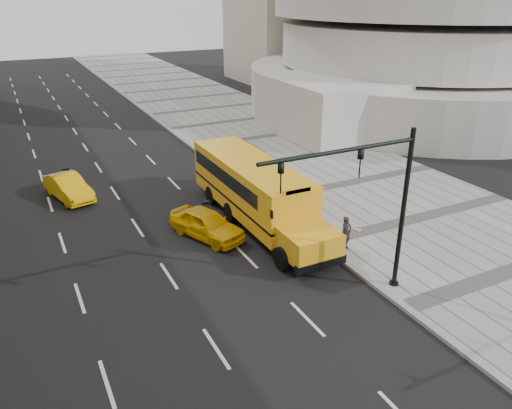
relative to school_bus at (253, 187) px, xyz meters
name	(u,v)px	position (x,y,z in m)	size (l,w,h in m)	color
ground	(157,223)	(-4.50, 1.72, -1.76)	(140.00, 140.00, 0.00)	black
sidewalk_museum	(353,183)	(7.50, 1.72, -1.69)	(12.00, 140.00, 0.15)	#9A9891
curb_museum	(264,201)	(1.50, 1.72, -1.69)	(0.30, 140.00, 0.15)	gray
school_bus	(253,187)	(0.00, 0.00, 0.00)	(2.96, 11.56, 3.19)	#FAAE18
taxi_near	(207,224)	(-2.81, -0.75, -1.09)	(1.60, 3.97, 1.35)	#FCBB05
taxi_far	(68,187)	(-7.90, 7.09, -1.10)	(1.40, 4.02, 1.32)	#FCBB05
pedestrian	(346,233)	(2.10, -4.88, -0.84)	(0.57, 0.37, 1.55)	black
traffic_signal	(375,197)	(0.69, -8.09, 2.33)	(6.18, 0.36, 6.40)	black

